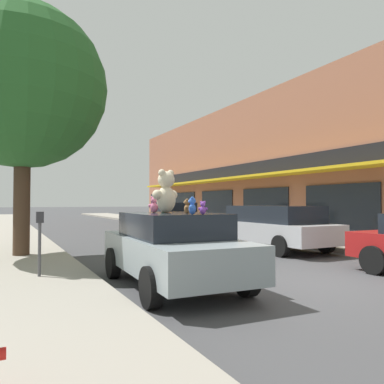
{
  "coord_description": "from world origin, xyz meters",
  "views": [
    {
      "loc": [
        -5.63,
        -5.82,
        1.61
      ],
      "look_at": [
        -0.58,
        4.05,
        1.92
      ],
      "focal_mm": 35.0,
      "sensor_mm": 36.0,
      "label": 1
    }
  ],
  "objects_px": {
    "parking_meter": "(40,235)",
    "street_tree": "(23,87)",
    "plush_art_car": "(173,247)",
    "teddy_bear_brown": "(187,206)",
    "teddy_bear_purple": "(203,208)",
    "parked_car_far_center": "(273,225)",
    "teddy_bear_blue": "(192,206)",
    "teddy_bear_orange": "(164,204)",
    "teddy_bear_giant": "(166,192)",
    "parked_car_far_right": "(173,216)",
    "teddy_bear_pink": "(154,205)",
    "teddy_bear_green": "(163,206)"
  },
  "relations": [
    {
      "from": "teddy_bear_brown",
      "to": "parked_car_far_right",
      "type": "distance_m",
      "value": 13.24
    },
    {
      "from": "teddy_bear_pink",
      "to": "teddy_bear_green",
      "type": "relative_size",
      "value": 1.23
    },
    {
      "from": "teddy_bear_giant",
      "to": "parking_meter",
      "type": "relative_size",
      "value": 0.68
    },
    {
      "from": "teddy_bear_green",
      "to": "parked_car_far_center",
      "type": "height_order",
      "value": "teddy_bear_green"
    },
    {
      "from": "parked_car_far_center",
      "to": "parked_car_far_right",
      "type": "bearing_deg",
      "value": 90.0
    },
    {
      "from": "plush_art_car",
      "to": "teddy_bear_brown",
      "type": "height_order",
      "value": "teddy_bear_brown"
    },
    {
      "from": "teddy_bear_orange",
      "to": "parked_car_far_center",
      "type": "bearing_deg",
      "value": 156.52
    },
    {
      "from": "plush_art_car",
      "to": "teddy_bear_giant",
      "type": "distance_m",
      "value": 1.09
    },
    {
      "from": "teddy_bear_giant",
      "to": "parked_car_far_center",
      "type": "bearing_deg",
      "value": -170.06
    },
    {
      "from": "teddy_bear_green",
      "to": "plush_art_car",
      "type": "bearing_deg",
      "value": 16.26
    },
    {
      "from": "plush_art_car",
      "to": "teddy_bear_brown",
      "type": "xyz_separation_m",
      "value": [
        0.14,
        -0.34,
        0.79
      ]
    },
    {
      "from": "teddy_bear_purple",
      "to": "parked_car_far_center",
      "type": "bearing_deg",
      "value": -101.11
    },
    {
      "from": "teddy_bear_pink",
      "to": "teddy_bear_purple",
      "type": "bearing_deg",
      "value": 134.11
    },
    {
      "from": "plush_art_car",
      "to": "street_tree",
      "type": "height_order",
      "value": "street_tree"
    },
    {
      "from": "parking_meter",
      "to": "street_tree",
      "type": "bearing_deg",
      "value": 92.87
    },
    {
      "from": "teddy_bear_purple",
      "to": "teddy_bear_blue",
      "type": "bearing_deg",
      "value": 32.46
    },
    {
      "from": "parked_car_far_right",
      "to": "street_tree",
      "type": "xyz_separation_m",
      "value": [
        -7.78,
        -7.03,
        4.0
      ]
    },
    {
      "from": "teddy_bear_pink",
      "to": "teddy_bear_blue",
      "type": "bearing_deg",
      "value": 126.69
    },
    {
      "from": "plush_art_car",
      "to": "teddy_bear_brown",
      "type": "relative_size",
      "value": 14.98
    },
    {
      "from": "plush_art_car",
      "to": "street_tree",
      "type": "xyz_separation_m",
      "value": [
        -2.44,
        4.8,
        4.1
      ]
    },
    {
      "from": "plush_art_car",
      "to": "teddy_bear_blue",
      "type": "bearing_deg",
      "value": -90.81
    },
    {
      "from": "teddy_bear_orange",
      "to": "parked_car_far_right",
      "type": "bearing_deg",
      "value": -164.75
    },
    {
      "from": "plush_art_car",
      "to": "parked_car_far_center",
      "type": "relative_size",
      "value": 0.88
    },
    {
      "from": "teddy_bear_giant",
      "to": "street_tree",
      "type": "distance_m",
      "value": 5.98
    },
    {
      "from": "teddy_bear_pink",
      "to": "street_tree",
      "type": "height_order",
      "value": "street_tree"
    },
    {
      "from": "teddy_bear_pink",
      "to": "teddy_bear_brown",
      "type": "bearing_deg",
      "value": 142.39
    },
    {
      "from": "teddy_bear_purple",
      "to": "parked_car_far_center",
      "type": "xyz_separation_m",
      "value": [
        5.19,
        4.47,
        -0.69
      ]
    },
    {
      "from": "parked_car_far_center",
      "to": "teddy_bear_giant",
      "type": "bearing_deg",
      "value": -148.61
    },
    {
      "from": "plush_art_car",
      "to": "parking_meter",
      "type": "bearing_deg",
      "value": 151.63
    },
    {
      "from": "parking_meter",
      "to": "plush_art_car",
      "type": "bearing_deg",
      "value": -30.69
    },
    {
      "from": "teddy_bear_blue",
      "to": "street_tree",
      "type": "distance_m",
      "value": 7.03
    },
    {
      "from": "teddy_bear_pink",
      "to": "parked_car_far_center",
      "type": "height_order",
      "value": "teddy_bear_pink"
    },
    {
      "from": "parked_car_far_center",
      "to": "parked_car_far_right",
      "type": "relative_size",
      "value": 1.13
    },
    {
      "from": "teddy_bear_giant",
      "to": "teddy_bear_green",
      "type": "bearing_deg",
      "value": -127.72
    },
    {
      "from": "teddy_bear_blue",
      "to": "plush_art_car",
      "type": "bearing_deg",
      "value": -148.0
    },
    {
      "from": "teddy_bear_brown",
      "to": "street_tree",
      "type": "xyz_separation_m",
      "value": [
        -2.58,
        5.13,
        3.31
      ]
    },
    {
      "from": "teddy_bear_purple",
      "to": "teddy_bear_giant",
      "type": "bearing_deg",
      "value": -43.05
    },
    {
      "from": "teddy_bear_orange",
      "to": "parked_car_far_center",
      "type": "distance_m",
      "value": 5.71
    },
    {
      "from": "teddy_bear_pink",
      "to": "plush_art_car",
      "type": "bearing_deg",
      "value": 141.07
    },
    {
      "from": "teddy_bear_brown",
      "to": "parked_car_far_center",
      "type": "height_order",
      "value": "teddy_bear_brown"
    },
    {
      "from": "teddy_bear_orange",
      "to": "street_tree",
      "type": "height_order",
      "value": "street_tree"
    },
    {
      "from": "teddy_bear_blue",
      "to": "parking_meter",
      "type": "distance_m",
      "value": 3.23
    },
    {
      "from": "plush_art_car",
      "to": "teddy_bear_blue",
      "type": "relative_size",
      "value": 13.64
    },
    {
      "from": "teddy_bear_orange",
      "to": "parked_car_far_right",
      "type": "relative_size",
      "value": 0.08
    },
    {
      "from": "teddy_bear_orange",
      "to": "teddy_bear_brown",
      "type": "xyz_separation_m",
      "value": [
        -0.11,
        -1.37,
        -0.03
      ]
    },
    {
      "from": "teddy_bear_purple",
      "to": "teddy_bear_brown",
      "type": "bearing_deg",
      "value": -51.53
    },
    {
      "from": "teddy_bear_green",
      "to": "teddy_bear_blue",
      "type": "bearing_deg",
      "value": 19.05
    },
    {
      "from": "teddy_bear_purple",
      "to": "parking_meter",
      "type": "bearing_deg",
      "value": -5.43
    },
    {
      "from": "parked_car_far_center",
      "to": "teddy_bear_green",
      "type": "bearing_deg",
      "value": -151.84
    },
    {
      "from": "teddy_bear_pink",
      "to": "teddy_bear_blue",
      "type": "xyz_separation_m",
      "value": [
        0.13,
        -1.44,
        -0.01
      ]
    }
  ]
}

